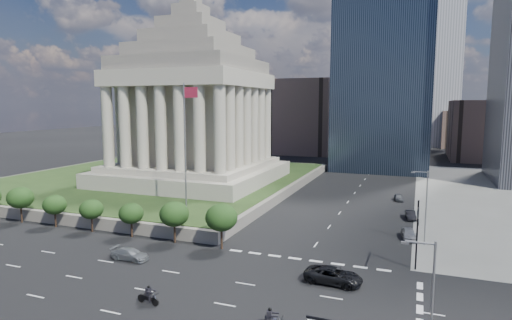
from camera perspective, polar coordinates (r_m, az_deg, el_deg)
The scene contains 19 objects.
ground at distance 136.06m, azimuth 15.61°, elevation -0.73°, with size 500.00×500.00×0.00m, color black.
plaza_terrace at distance 103.36m, azimuth -13.04°, elevation -2.64°, with size 66.00×70.00×1.80m, color slate.
plaza_lawn at distance 103.20m, azimuth -13.06°, elevation -2.12°, with size 64.00×68.00×0.10m, color #223816.
war_memorial at distance 94.39m, azimuth -8.48°, elevation 9.04°, with size 34.00×34.00×39.00m, color #A69E8B, non-canonical shape.
flagpole at distance 67.69m, azimuth -9.34°, elevation 2.70°, with size 2.52×0.24×20.00m.
tree_row at distance 69.62m, azimuth -23.24°, elevation -6.12°, with size 53.00×4.00×6.00m, color black, non-canonical shape.
midrise_glass at distance 130.16m, azimuth 16.75°, elevation 12.12°, with size 26.00×26.00×60.00m, color black.
building_filler_ne at distance 165.65m, azimuth 27.85°, elevation 3.57°, with size 20.00×30.00×20.00m, color brown.
building_filler_nw at distance 169.65m, azimuth 6.58°, elevation 5.79°, with size 24.00×30.00×28.00m, color brown.
traffic_signal_ne at distance 49.74m, azimuth 20.72°, elevation -8.58°, with size 0.30×5.74×8.00m.
street_lamp_south at distance 31.04m, azimuth 22.09°, elevation -17.63°, with size 2.13×0.22×10.00m.
street_lamp_north at distance 60.63m, azimuth 21.60°, elevation -5.39°, with size 2.13×0.22×10.00m.
pickup_truck at distance 46.82m, azimuth 10.27°, elevation -14.93°, with size 6.01×2.77×1.67m, color black.
suv_grey at distance 54.73m, azimuth -16.47°, elevation -11.94°, with size 4.82×1.96×1.40m, color slate.
parked_sedan_near at distance 63.69m, azimuth 19.71°, elevation -9.25°, with size 4.51×1.81×1.54m, color gray.
parked_sedan_mid at distance 74.53m, azimuth 19.92°, elevation -6.94°, with size 4.06×1.42×1.34m, color black.
parked_sedan_far at distance 87.89m, azimuth 18.47°, elevation -4.76°, with size 3.73×1.50×1.27m, color #4E5155.
motorcycle_lead at distance 37.36m, azimuth 1.66°, elevation -20.48°, with size 2.83×0.77×2.11m, color black, non-canonical shape.
motorcycle_trail at distance 42.99m, azimuth -14.21°, elevation -17.00°, with size 2.50×0.68×1.86m, color black, non-canonical shape.
Camera 1 is at (12.24, -34.24, 18.50)m, focal length 30.00 mm.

